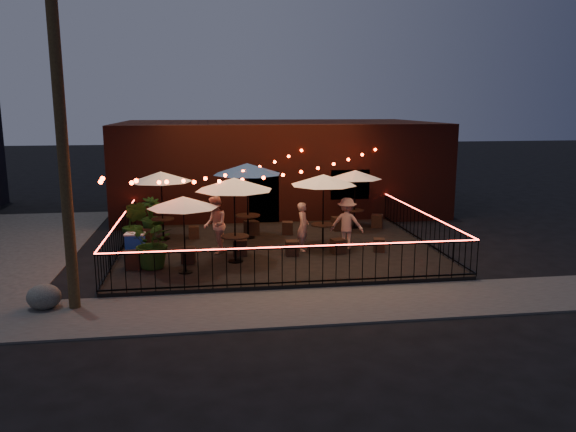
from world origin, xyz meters
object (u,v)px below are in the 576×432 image
(cafe_table_2, at_px, (234,185))
(boulder, at_px, (44,297))
(cafe_table_1, at_px, (161,177))
(utility_pole, at_px, (62,139))
(cafe_table_3, at_px, (247,170))
(cafe_table_4, at_px, (324,181))
(cafe_table_5, at_px, (355,175))
(cafe_table_0, at_px, (183,203))
(cooler, at_px, (135,245))

(cafe_table_2, distance_m, boulder, 5.94)
(cafe_table_1, relative_size, boulder, 2.83)
(utility_pole, distance_m, cafe_table_3, 7.71)
(cafe_table_2, height_order, cafe_table_3, cafe_table_3)
(cafe_table_2, xyz_separation_m, cafe_table_4, (2.96, 1.43, -0.12))
(cafe_table_1, xyz_separation_m, cafe_table_5, (7.09, 0.90, -0.16))
(cafe_table_5, bearing_deg, cafe_table_1, -172.77)
(cafe_table_0, distance_m, cafe_table_3, 4.43)
(cafe_table_0, distance_m, cafe_table_2, 1.74)
(utility_pole, xyz_separation_m, cafe_table_1, (1.63, 6.28, -1.68))
(utility_pole, xyz_separation_m, cafe_table_4, (6.93, 4.48, -1.66))
(cooler, bearing_deg, cafe_table_2, -10.38)
(boulder, bearing_deg, cafe_table_0, 33.11)
(cafe_table_3, bearing_deg, boulder, -131.24)
(utility_pole, relative_size, cafe_table_3, 2.83)
(cafe_table_1, bearing_deg, cafe_table_4, -18.73)
(cooler, bearing_deg, utility_pole, -97.72)
(cafe_table_4, bearing_deg, cafe_table_1, 161.27)
(cafe_table_0, relative_size, cafe_table_1, 0.91)
(cafe_table_2, xyz_separation_m, cafe_table_3, (0.60, 2.99, 0.10))
(cafe_table_2, distance_m, cafe_table_3, 3.05)
(cafe_table_3, height_order, cafe_table_4, cafe_table_3)
(cafe_table_3, bearing_deg, cooler, -149.70)
(cafe_table_1, height_order, cafe_table_4, cafe_table_4)
(utility_pole, distance_m, boulder, 3.74)
(cafe_table_3, bearing_deg, cafe_table_5, 15.30)
(cafe_table_0, xyz_separation_m, cafe_table_5, (6.20, 5.04, 0.04))
(boulder, bearing_deg, cafe_table_2, 32.86)
(cafe_table_0, distance_m, cafe_table_4, 4.99)
(cafe_table_5, xyz_separation_m, cooler, (-7.76, -3.25, -1.62))
(cafe_table_4, distance_m, cooler, 6.26)
(cafe_table_3, height_order, cafe_table_5, cafe_table_3)
(cafe_table_5, bearing_deg, cafe_table_4, -123.59)
(cafe_table_3, bearing_deg, cafe_table_1, 175.42)
(cafe_table_1, xyz_separation_m, cafe_table_2, (2.34, -3.23, 0.14))
(cafe_table_2, relative_size, cafe_table_4, 0.93)
(cafe_table_2, bearing_deg, cafe_table_3, 78.61)
(cafe_table_0, height_order, cafe_table_5, cafe_table_5)
(cafe_table_1, bearing_deg, boulder, -110.40)
(cafe_table_3, relative_size, cooler, 3.67)
(cafe_table_0, bearing_deg, utility_pole, -139.69)
(cafe_table_4, height_order, cafe_table_5, cafe_table_4)
(cafe_table_2, distance_m, cafe_table_4, 3.29)
(cafe_table_2, relative_size, cafe_table_3, 0.95)
(utility_pole, relative_size, boulder, 9.53)
(cafe_table_0, relative_size, cafe_table_3, 0.76)
(cafe_table_4, bearing_deg, cafe_table_3, 146.51)
(cafe_table_2, height_order, cafe_table_4, cafe_table_2)
(cafe_table_1, bearing_deg, utility_pole, -104.52)
(cafe_table_5, bearing_deg, cafe_table_3, -164.70)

